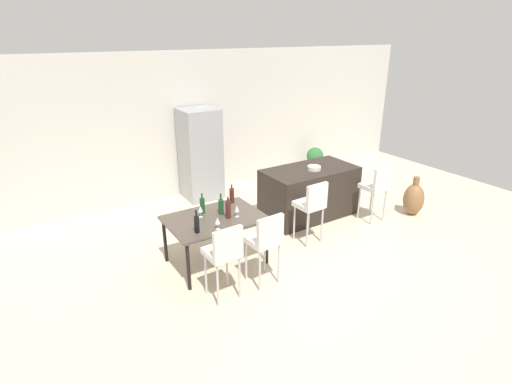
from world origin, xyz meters
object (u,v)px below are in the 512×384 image
wine_bottle_right (228,209)px  refrigerator (200,154)px  bar_chair_left (312,203)px  wine_bottle_middle (197,224)px  dining_chair_far (265,238)px  dining_table (215,221)px  wine_glass_far (200,209)px  wine_glass_end (217,221)px  dining_chair_near (224,251)px  wine_bottle_near (221,206)px  wine_glass_inner (237,209)px  bar_chair_middle (377,185)px  wine_bottle_corner (232,195)px  floor_vase (414,199)px  kitchen_island (309,192)px  potted_plant (315,158)px  wine_bottle_left (202,205)px  fruit_bowl (314,168)px

wine_bottle_right → refrigerator: bearing=73.2°
bar_chair_left → wine_bottle_middle: wine_bottle_middle is taller
dining_chair_far → wine_bottle_right: 0.77m
bar_chair_left → dining_table: size_ratio=0.77×
wine_glass_far → wine_glass_end: bearing=-86.5°
dining_chair_near → wine_bottle_middle: bearing=100.3°
dining_chair_near → wine_glass_far: dining_chair_near is taller
wine_bottle_near → wine_glass_far: (-0.30, 0.06, 0.00)m
wine_glass_inner → refrigerator: (0.65, 2.61, 0.06)m
bar_chair_middle → dining_chair_far: bearing=-168.2°
bar_chair_middle → wine_glass_inner: (-2.79, 0.13, 0.17)m
wine_bottle_corner → floor_vase: 3.58m
dining_chair_near → wine_glass_far: (0.14, 0.98, 0.17)m
kitchen_island → potted_plant: 2.57m
wine_glass_far → potted_plant: bearing=29.4°
kitchen_island → bar_chair_middle: (0.84, -0.84, 0.24)m
dining_table → wine_bottle_near: bearing=23.8°
wine_bottle_middle → refrigerator: 3.07m
dining_table → wine_bottle_corner: 0.61m
bar_chair_left → wine_glass_inner: (-1.30, 0.13, 0.17)m
dining_table → wine_bottle_left: 0.31m
wine_bottle_corner → wine_bottle_near: size_ratio=0.94×
kitchen_island → wine_bottle_near: (-2.10, -0.50, 0.40)m
wine_bottle_left → floor_vase: (4.00, -0.70, -0.55)m
refrigerator → floor_vase: size_ratio=2.46×
wine_bottle_near → wine_bottle_middle: 0.65m
wine_bottle_left → floor_vase: size_ratio=0.42×
kitchen_island → wine_glass_inner: size_ratio=9.87×
wine_glass_end → wine_glass_inner: bearing=26.1°
bar_chair_middle → wine_bottle_corner: bar_chair_middle is taller
kitchen_island → dining_chair_far: size_ratio=1.64×
floor_vase → bar_chair_left: bearing=175.2°
wine_bottle_middle → floor_vase: 4.37m
fruit_bowl → potted_plant: size_ratio=0.40×
kitchen_island → bar_chair_middle: bearing=-44.8°
wine_bottle_near → wine_glass_inner: bearing=-54.6°
bar_chair_left → wine_bottle_middle: bearing=-179.5°
dining_chair_near → wine_bottle_right: (0.47, 0.74, 0.18)m
wine_glass_inner → floor_vase: wine_glass_inner is taller
bar_chair_left → wine_glass_end: 1.73m
kitchen_island → wine_glass_far: kitchen_island is taller
bar_chair_middle → fruit_bowl: bearing=137.8°
kitchen_island → refrigerator: size_ratio=0.93×
wine_bottle_near → wine_glass_end: 0.50m
wine_bottle_left → fruit_bowl: bearing=6.1°
wine_bottle_middle → wine_glass_far: wine_bottle_middle is taller
bar_chair_middle → dining_table: bearing=175.0°
dining_table → refrigerator: (0.94, 2.47, 0.24)m
wine_bottle_corner → floor_vase: bearing=-13.2°
wine_bottle_left → wine_glass_end: 0.59m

